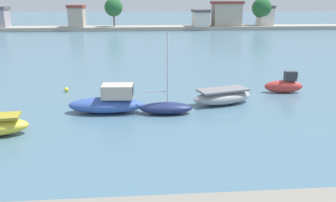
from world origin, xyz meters
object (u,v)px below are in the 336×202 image
at_px(moored_boat_4, 166,108).
at_px(mooring_buoy_3, 66,90).
at_px(mooring_buoy_4, 235,88).
at_px(moored_boat_5, 223,97).
at_px(moored_boat_6, 284,85).
at_px(moored_boat_3, 109,102).

relative_size(moored_boat_4, mooring_buoy_3, 14.91).
bearing_deg(mooring_buoy_4, moored_boat_5, -117.57).
bearing_deg(moored_boat_4, moored_boat_6, 28.56).
distance_m(moored_boat_5, mooring_buoy_4, 4.62).
distance_m(moored_boat_3, moored_boat_4, 4.10).
bearing_deg(moored_boat_6, moored_boat_4, -150.32).
xyz_separation_m(moored_boat_6, mooring_buoy_3, (-18.81, 1.84, -0.45)).
bearing_deg(moored_boat_4, moored_boat_3, 175.12).
height_order(moored_boat_3, mooring_buoy_3, moored_boat_3).
bearing_deg(moored_boat_4, mooring_buoy_4, 46.05).
distance_m(moored_boat_6, mooring_buoy_4, 4.14).
distance_m(moored_boat_4, moored_boat_6, 11.69).
bearing_deg(moored_boat_5, moored_boat_4, -172.92).
relative_size(moored_boat_6, mooring_buoy_3, 8.77).
height_order(moored_boat_4, mooring_buoy_4, moored_boat_4).
xyz_separation_m(moored_boat_4, mooring_buoy_4, (6.66, 6.07, -0.24)).
height_order(moored_boat_4, moored_boat_5, moored_boat_4).
bearing_deg(moored_boat_3, mooring_buoy_4, 30.57).
xyz_separation_m(moored_boat_4, mooring_buoy_3, (-8.20, 6.76, -0.25)).
height_order(moored_boat_3, moored_boat_6, moored_boat_3).
height_order(moored_boat_5, mooring_buoy_4, moored_boat_5).
distance_m(moored_boat_5, mooring_buoy_3, 13.59).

